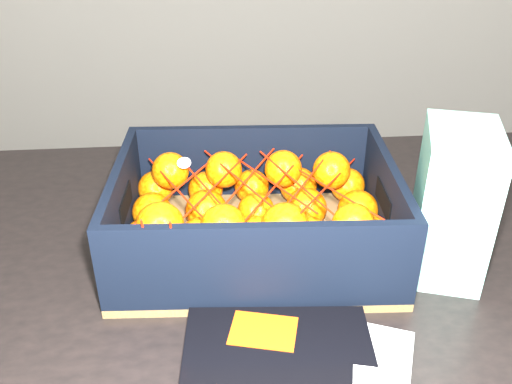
{
  "coord_description": "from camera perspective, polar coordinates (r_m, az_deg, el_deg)",
  "views": [
    {
      "loc": [
        -0.29,
        -0.54,
        1.23
      ],
      "look_at": [
        -0.27,
        0.09,
        0.86
      ],
      "focal_mm": 39.17,
      "sensor_mm": 36.0,
      "label": 1
    }
  ],
  "objects": [
    {
      "name": "table",
      "position": [
        0.85,
        0.9,
        -12.64
      ],
      "size": [
        1.24,
        0.86,
        0.75
      ],
      "color": "black",
      "rests_on": "ground"
    },
    {
      "name": "produce_crate",
      "position": [
        0.79,
        -0.07,
        -3.2
      ],
      "size": [
        0.38,
        0.29,
        0.13
      ],
      "color": "olive",
      "rests_on": "table"
    },
    {
      "name": "clementine_heap",
      "position": [
        0.78,
        -0.1,
        -2.54
      ],
      "size": [
        0.37,
        0.27,
        0.11
      ],
      "color": "#FF6805",
      "rests_on": "produce_crate"
    },
    {
      "name": "mesh_net",
      "position": [
        0.75,
        -0.77,
        0.09
      ],
      "size": [
        0.32,
        0.25,
        0.09
      ],
      "color": "red",
      "rests_on": "clementine_heap"
    },
    {
      "name": "retail_carton",
      "position": [
        0.77,
        19.45,
        -1.01
      ],
      "size": [
        0.12,
        0.15,
        0.2
      ],
      "primitive_type": "cube",
      "rotation": [
        0.0,
        0.0,
        -0.25
      ],
      "color": "white",
      "rests_on": "table"
    }
  ]
}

